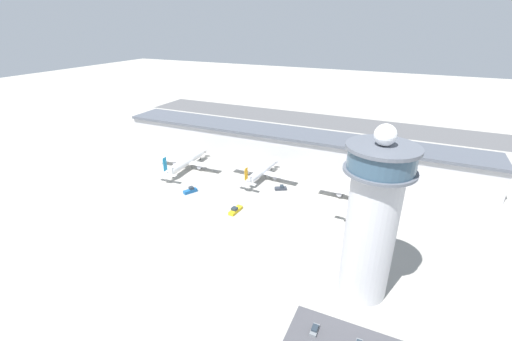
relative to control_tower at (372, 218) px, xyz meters
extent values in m
plane|color=#9E9B93|center=(-59.85, 26.12, -26.79)|extent=(1000.00, 1000.00, 0.00)
cube|color=#B2B2B7|center=(-59.85, 96.12, -18.71)|extent=(222.73, 22.00, 16.16)
cube|color=#4C515B|center=(-59.85, 96.12, -9.83)|extent=(222.73, 25.00, 1.60)
cube|color=#515154|center=(-59.85, 191.15, -26.79)|extent=(334.10, 44.00, 0.01)
cylinder|color=#BCBCC1|center=(0.00, 0.00, -6.01)|extent=(14.55, 14.55, 41.56)
cylinder|color=#565B66|center=(0.00, 0.00, 15.16)|extent=(19.65, 19.65, 0.80)
cylinder|color=#334C60|center=(0.00, 0.00, 18.45)|extent=(18.07, 18.07, 5.76)
cylinder|color=#565B66|center=(0.00, 0.00, 21.83)|extent=(19.65, 19.65, 1.00)
sphere|color=white|center=(0.00, 0.00, 25.26)|extent=(5.86, 5.86, 5.86)
cylinder|color=white|center=(-107.69, 57.34, -22.00)|extent=(6.24, 32.37, 4.57)
cone|color=white|center=(-108.63, 75.46, -22.00)|extent=(4.77, 4.34, 4.57)
cone|color=white|center=(-106.71, 38.54, -22.00)|extent=(4.39, 5.69, 4.11)
cube|color=white|center=(-107.72, 57.98, -22.80)|extent=(39.13, 6.42, 0.44)
cylinder|color=#A8A8B2|center=(-115.94, 58.55, -24.19)|extent=(2.77, 5.15, 2.51)
cylinder|color=#A8A8B2|center=(-99.60, 59.41, -24.19)|extent=(2.77, 5.15, 2.51)
cube|color=#197FB2|center=(-106.65, 37.44, -16.07)|extent=(0.45, 2.81, 7.31)
cube|color=white|center=(-106.63, 37.04, -21.55)|extent=(12.87, 2.66, 0.24)
cylinder|color=black|center=(-108.46, 72.20, -25.54)|extent=(0.28, 0.28, 2.50)
cylinder|color=black|center=(-104.49, 57.35, -25.54)|extent=(0.28, 0.28, 2.50)
cylinder|color=black|center=(-110.87, 57.02, -25.54)|extent=(0.28, 0.28, 2.50)
cylinder|color=silver|center=(-63.03, 63.08, -22.28)|extent=(5.48, 26.88, 3.96)
cone|color=silver|center=(-62.16, 78.19, -22.28)|extent=(4.15, 3.78, 3.96)
cone|color=silver|center=(-63.93, 47.39, -22.28)|extent=(3.83, 4.94, 3.56)
cube|color=silver|center=(-63.00, 63.62, -22.98)|extent=(38.74, 6.60, 0.44)
cylinder|color=#A8A8B2|center=(-71.02, 65.08, -24.17)|extent=(2.42, 4.47, 2.18)
cylinder|color=#A8A8B2|center=(-54.86, 64.15, -24.17)|extent=(2.42, 4.47, 2.18)
cube|color=orange|center=(-63.98, 46.44, -17.14)|extent=(0.46, 2.81, 6.33)
cube|color=silver|center=(-64.00, 46.04, -21.89)|extent=(11.17, 2.63, 0.24)
cylinder|color=black|center=(-62.33, 75.21, -25.53)|extent=(0.28, 0.28, 2.53)
cylinder|color=black|center=(-60.28, 62.66, -25.53)|extent=(0.28, 0.28, 2.53)
cylinder|color=black|center=(-65.81, 62.98, -25.53)|extent=(0.28, 0.28, 2.53)
cylinder|color=white|center=(-11.73, 58.30, -22.12)|extent=(5.23, 31.92, 4.56)
cone|color=white|center=(-11.35, 76.27, -22.12)|extent=(4.64, 4.20, 4.56)
cone|color=white|center=(-12.12, 39.66, -22.12)|extent=(4.22, 5.55, 4.10)
cube|color=white|center=(-11.71, 58.94, -22.92)|extent=(38.69, 5.22, 0.44)
cylinder|color=#A8A8B2|center=(-19.80, 60.11, -24.29)|extent=(2.61, 5.06, 2.51)
cylinder|color=#A8A8B2|center=(-3.59, 59.77, -24.29)|extent=(2.61, 5.06, 2.51)
cube|color=orange|center=(-12.14, 38.57, -16.19)|extent=(0.36, 2.81, 7.29)
cube|color=white|center=(-12.15, 38.17, -21.66)|extent=(12.80, 2.27, 0.24)
cylinder|color=black|center=(-11.41, 73.02, -25.59)|extent=(0.28, 0.28, 2.39)
cylinder|color=black|center=(-8.54, 58.07, -25.59)|extent=(0.28, 0.28, 2.39)
cylinder|color=black|center=(-14.92, 58.21, -25.59)|extent=(0.28, 0.28, 2.39)
cube|color=black|center=(-48.82, 55.12, -26.73)|extent=(5.49, 4.59, 0.12)
cube|color=#2D333D|center=(-48.82, 55.12, -26.10)|extent=(6.36, 5.16, 1.38)
cube|color=#232D38|center=(-48.31, 55.43, -24.85)|extent=(2.64, 2.76, 1.13)
cube|color=black|center=(-88.78, 33.15, -26.73)|extent=(4.69, 6.18, 0.12)
cube|color=#195699|center=(-88.78, 33.15, -25.97)|extent=(5.29, 7.20, 1.64)
cube|color=#232D38|center=(-88.46, 33.76, -24.48)|extent=(2.79, 2.79, 1.34)
cube|color=black|center=(-59.38, 26.16, -26.73)|extent=(3.01, 7.11, 0.12)
cube|color=gold|center=(-59.38, 26.16, -26.08)|extent=(3.21, 8.43, 1.43)
cube|color=#232D38|center=(-59.45, 25.34, -24.78)|extent=(2.46, 2.65, 1.17)
cube|color=black|center=(-9.01, -21.76, -26.73)|extent=(1.77, 3.56, 0.12)
cube|color=slate|center=(-9.01, -21.76, -26.38)|extent=(1.84, 4.24, 0.82)
cube|color=#232D38|center=(-9.01, -21.66, -25.64)|extent=(1.61, 2.33, 0.67)
camera|label=1|loc=(5.22, -91.09, 52.63)|focal=24.00mm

